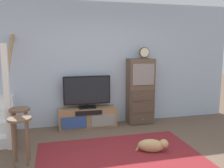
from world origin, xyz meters
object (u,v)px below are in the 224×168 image
at_px(side_cabinet, 140,91).
at_px(dog, 153,145).
at_px(bar_stool_near, 20,130).
at_px(media_console, 88,118).
at_px(bar_stool_far, 20,119).
at_px(desk_clock, 144,53).
at_px(television, 87,91).

height_order(side_cabinet, dog, side_cabinet).
distance_m(bar_stool_near, dog, 2.11).
xyz_separation_m(bar_stool_near, dog, (2.07, -0.11, -0.42)).
distance_m(media_console, dog, 1.74).
bearing_deg(media_console, side_cabinet, 0.49).
relative_size(bar_stool_far, dog, 1.41).
distance_m(side_cabinet, dog, 1.66).
bearing_deg(bar_stool_near, bar_stool_far, 97.11).
height_order(media_console, bar_stool_near, bar_stool_near).
bearing_deg(dog, desk_clock, 74.74).
distance_m(side_cabinet, bar_stool_far, 2.63).
xyz_separation_m(media_console, desk_clock, (1.28, -0.00, 1.39)).
xyz_separation_m(television, bar_stool_far, (-1.26, -0.91, -0.25)).
xyz_separation_m(media_console, television, (0.00, 0.02, 0.58)).
xyz_separation_m(media_console, dog, (0.87, -1.50, -0.10)).
bearing_deg(media_console, television, 90.00).
xyz_separation_m(side_cabinet, dog, (-0.34, -1.51, -0.62)).
bearing_deg(desk_clock, dog, -105.26).
relative_size(desk_clock, bar_stool_far, 0.35).
relative_size(side_cabinet, bar_stool_near, 2.05).
bearing_deg(dog, side_cabinet, 77.39).
xyz_separation_m(television, side_cabinet, (1.21, -0.01, -0.06)).
bearing_deg(bar_stool_near, television, 49.85).
distance_m(television, desk_clock, 1.52).
distance_m(television, bar_stool_near, 1.87).
bearing_deg(side_cabinet, television, 179.35).
bearing_deg(bar_stool_near, dog, -2.92).
xyz_separation_m(desk_clock, bar_stool_far, (-2.54, -0.88, -1.06)).
distance_m(bar_stool_far, dog, 2.26).
height_order(media_console, dog, media_console).
distance_m(media_console, bar_stool_near, 1.86).
bearing_deg(bar_stool_far, bar_stool_near, -82.89).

